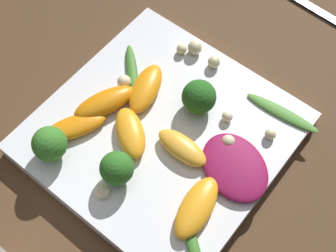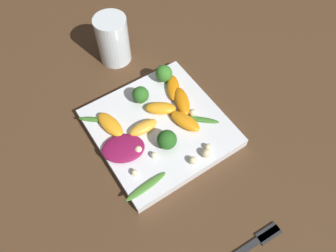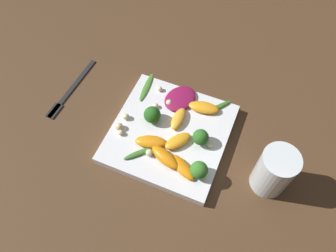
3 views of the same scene
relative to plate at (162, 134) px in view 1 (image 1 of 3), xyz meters
name	(u,v)px [view 1 (image 1 of 3)]	position (x,y,z in m)	size (l,w,h in m)	color
ground_plane	(162,139)	(0.00, 0.00, -0.01)	(2.40, 2.40, 0.00)	#4C331E
plate	(162,134)	(0.00, 0.00, 0.00)	(0.25, 0.25, 0.02)	white
radicchio_leaf_0	(235,167)	(0.01, -0.09, 0.02)	(0.09, 0.10, 0.01)	maroon
orange_segment_0	(130,133)	(-0.03, 0.02, 0.02)	(0.06, 0.07, 0.02)	orange
orange_segment_1	(146,88)	(0.03, 0.04, 0.02)	(0.07, 0.05, 0.02)	orange
orange_segment_2	(104,103)	(-0.02, 0.07, 0.02)	(0.08, 0.05, 0.02)	orange
orange_segment_3	(182,148)	(-0.01, -0.03, 0.02)	(0.03, 0.06, 0.02)	#FCAD33
orange_segment_4	(75,127)	(-0.06, 0.07, 0.02)	(0.07, 0.06, 0.01)	orange
orange_segment_5	(197,207)	(-0.05, -0.08, 0.02)	(0.07, 0.04, 0.02)	orange
broccoli_floret_0	(118,170)	(-0.07, 0.00, 0.03)	(0.03, 0.03, 0.04)	#7A9E51
broccoli_floret_1	(50,144)	(-0.09, 0.07, 0.03)	(0.04, 0.04, 0.04)	#7A9E51
broccoli_floret_2	(199,97)	(0.05, -0.01, 0.03)	(0.04, 0.04, 0.04)	#7A9E51
arugula_sprig_0	(282,113)	(0.10, -0.09, 0.01)	(0.02, 0.09, 0.00)	#47842D
arugula_sprig_1	(132,70)	(0.04, 0.07, 0.01)	(0.06, 0.06, 0.01)	#3D7528
arugula_sprig_2	(193,245)	(-0.08, -0.10, 0.01)	(0.05, 0.06, 0.01)	#3D7528
macadamia_nut_0	(227,116)	(0.05, -0.05, 0.02)	(0.01, 0.01, 0.01)	beige
macadamia_nut_1	(182,49)	(0.09, 0.05, 0.02)	(0.01, 0.01, 0.01)	beige
macadamia_nut_2	(214,62)	(0.10, 0.01, 0.02)	(0.01, 0.01, 0.01)	beige
macadamia_nut_3	(270,134)	(0.06, -0.09, 0.02)	(0.01, 0.01, 0.01)	beige
macadamia_nut_4	(102,191)	(-0.09, 0.00, 0.02)	(0.01, 0.01, 0.01)	beige
macadamia_nut_5	(195,48)	(0.10, 0.04, 0.02)	(0.02, 0.02, 0.02)	beige
macadamia_nut_6	(228,142)	(0.03, -0.07, 0.02)	(0.01, 0.01, 0.01)	beige
macadamia_nut_7	(124,82)	(0.02, 0.07, 0.02)	(0.02, 0.02, 0.02)	beige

